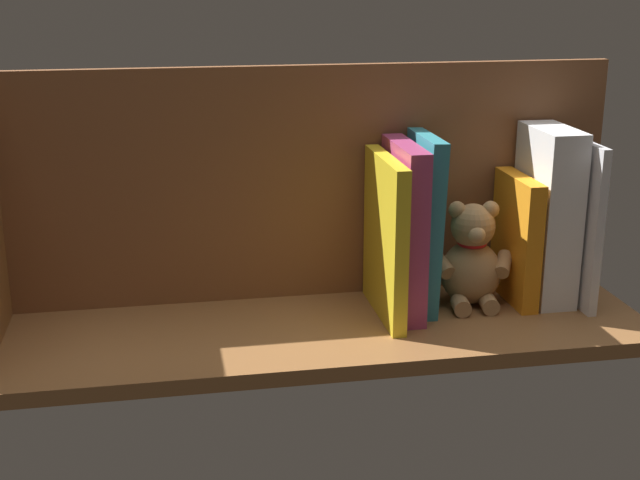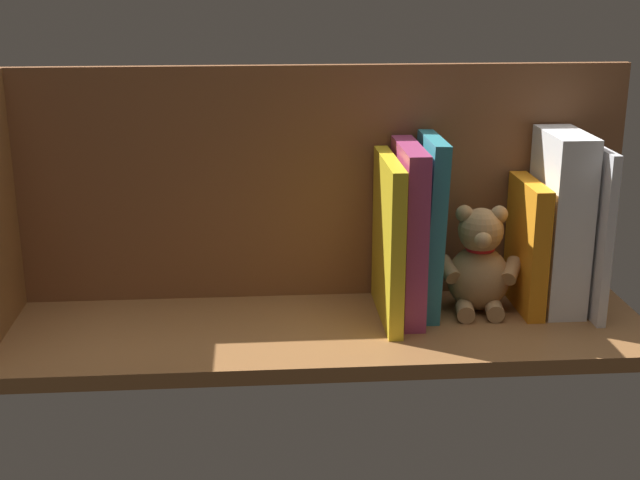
# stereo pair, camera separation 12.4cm
# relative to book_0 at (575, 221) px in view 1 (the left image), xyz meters

# --- Properties ---
(ground_plane) EXTENTS (0.95, 0.29, 0.02)m
(ground_plane) POSITION_rel_book_0_xyz_m (0.40, 0.03, -0.14)
(ground_plane) COLOR brown
(shelf_back_panel) EXTENTS (0.95, 0.02, 0.36)m
(shelf_back_panel) POSITION_rel_book_0_xyz_m (0.40, -0.09, 0.05)
(shelf_back_panel) COLOR brown
(shelf_back_panel) RESTS_ON ground_plane
(book_0) EXTENTS (0.01, 0.16, 0.25)m
(book_0) POSITION_rel_book_0_xyz_m (0.00, 0.00, 0.00)
(book_0) COLOR silver
(book_0) RESTS_ON ground_plane
(dictionary_thick_white) EXTENTS (0.06, 0.13, 0.27)m
(dictionary_thick_white) POSITION_rel_book_0_xyz_m (0.04, -0.01, 0.01)
(dictionary_thick_white) COLOR white
(dictionary_thick_white) RESTS_ON ground_plane
(book_1) EXTENTS (0.03, 0.14, 0.20)m
(book_1) POSITION_rel_book_0_xyz_m (0.09, -0.01, -0.03)
(book_1) COLOR orange
(book_1) RESTS_ON ground_plane
(teddy_bear) EXTENTS (0.13, 0.11, 0.16)m
(teddy_bear) POSITION_rel_book_0_xyz_m (0.16, -0.01, -0.05)
(teddy_bear) COLOR tan
(teddy_bear) RESTS_ON ground_plane
(book_2) EXTENTS (0.03, 0.14, 0.26)m
(book_2) POSITION_rel_book_0_xyz_m (0.24, -0.01, 0.01)
(book_2) COLOR teal
(book_2) RESTS_ON ground_plane
(book_3) EXTENTS (0.03, 0.16, 0.25)m
(book_3) POSITION_rel_book_0_xyz_m (0.27, -0.00, 0.00)
(book_3) COLOR #B23F72
(book_3) RESTS_ON ground_plane
(book_4) EXTENTS (0.02, 0.19, 0.24)m
(book_4) POSITION_rel_book_0_xyz_m (0.30, 0.01, -0.01)
(book_4) COLOR yellow
(book_4) RESTS_ON ground_plane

